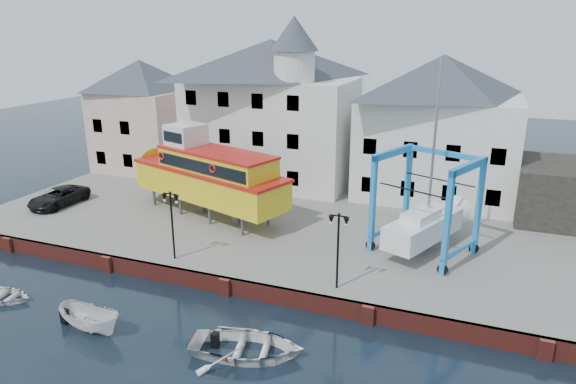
% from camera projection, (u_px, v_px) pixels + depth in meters
% --- Properties ---
extents(ground, '(140.00, 140.00, 0.00)m').
position_uv_depth(ground, '(226.00, 295.00, 28.43)').
color(ground, black).
rests_on(ground, ground).
extents(hardstanding, '(44.00, 22.00, 1.00)m').
position_uv_depth(hardstanding, '(295.00, 220.00, 38.04)').
color(hardstanding, '#615C58').
rests_on(hardstanding, ground).
extents(quay_wall, '(44.00, 0.47, 1.00)m').
position_uv_depth(quay_wall, '(226.00, 286.00, 28.37)').
color(quay_wall, maroon).
rests_on(quay_wall, ground).
extents(building_pink, '(8.00, 7.00, 10.30)m').
position_uv_depth(building_pink, '(143.00, 115.00, 48.70)').
color(building_pink, tan).
rests_on(building_pink, hardstanding).
extents(building_white_main, '(14.00, 8.30, 14.00)m').
position_uv_depth(building_white_main, '(272.00, 110.00, 44.18)').
color(building_white_main, silver).
rests_on(building_white_main, hardstanding).
extents(building_white_right, '(12.00, 8.00, 11.20)m').
position_uv_depth(building_white_right, '(438.00, 128.00, 40.19)').
color(building_white_right, silver).
rests_on(building_white_right, hardstanding).
extents(lamp_post_left, '(1.12, 0.32, 4.20)m').
position_uv_depth(lamp_post_left, '(171.00, 208.00, 29.59)').
color(lamp_post_left, black).
rests_on(lamp_post_left, hardstanding).
extents(lamp_post_right, '(1.12, 0.32, 4.20)m').
position_uv_depth(lamp_post_right, '(338.00, 232.00, 26.16)').
color(lamp_post_right, black).
rests_on(lamp_post_right, hardstanding).
extents(tour_boat, '(15.15, 8.04, 6.45)m').
position_uv_depth(tour_boat, '(201.00, 173.00, 37.24)').
color(tour_boat, '#59595E').
rests_on(tour_boat, hardstanding).
extents(travel_lift, '(6.61, 7.86, 11.62)m').
position_uv_depth(travel_lift, '(430.00, 219.00, 31.43)').
color(travel_lift, blue).
rests_on(travel_lift, hardstanding).
extents(van, '(2.40, 4.96, 1.36)m').
position_uv_depth(van, '(59.00, 197.00, 39.52)').
color(van, black).
rests_on(van, hardstanding).
extents(motorboat_a, '(3.85, 1.82, 1.43)m').
position_uv_depth(motorboat_a, '(91.00, 330.00, 25.11)').
color(motorboat_a, white).
rests_on(motorboat_a, ground).
extents(motorboat_b, '(5.91, 4.78, 1.08)m').
position_uv_depth(motorboat_b, '(247.00, 354.00, 23.23)').
color(motorboat_b, white).
rests_on(motorboat_b, ground).
extents(motorboat_d, '(3.64, 2.83, 0.69)m').
position_uv_depth(motorboat_d, '(3.00, 300.00, 27.91)').
color(motorboat_d, white).
rests_on(motorboat_d, ground).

